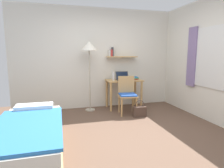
% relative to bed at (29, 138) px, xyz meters
% --- Properties ---
extents(ground_plane, '(5.28, 5.28, 0.00)m').
position_rel_bed_xyz_m(ground_plane, '(1.48, 0.21, -0.24)').
color(ground_plane, brown).
extents(wall_back, '(4.40, 0.27, 2.60)m').
position_rel_bed_xyz_m(wall_back, '(1.48, 2.23, 1.06)').
color(wall_back, silver).
rests_on(wall_back, ground_plane).
extents(wall_right, '(0.10, 4.40, 2.60)m').
position_rel_bed_xyz_m(wall_right, '(3.50, 0.24, 1.06)').
color(wall_right, silver).
rests_on(wall_right, ground_plane).
extents(bed, '(0.92, 1.92, 0.54)m').
position_rel_bed_xyz_m(bed, '(0.00, 0.00, 0.00)').
color(bed, tan).
rests_on(bed, ground_plane).
extents(desk, '(0.92, 0.53, 0.75)m').
position_rel_bed_xyz_m(desk, '(2.07, 1.91, 0.36)').
color(desk, tan).
rests_on(desk, ground_plane).
extents(desk_chair, '(0.47, 0.46, 0.89)m').
position_rel_bed_xyz_m(desk_chair, '(1.99, 1.42, 0.26)').
color(desk_chair, tan).
rests_on(desk_chair, ground_plane).
extents(standing_lamp, '(0.40, 0.40, 1.73)m').
position_rel_bed_xyz_m(standing_lamp, '(1.17, 1.92, 1.28)').
color(standing_lamp, '#B2A893').
rests_on(standing_lamp, ground_plane).
extents(laptop, '(0.34, 0.24, 0.21)m').
position_rel_bed_xyz_m(laptop, '(2.04, 1.92, 0.57)').
color(laptop, '#2D2D33').
rests_on(laptop, desk).
extents(water_bottle, '(0.06, 0.06, 0.21)m').
position_rel_bed_xyz_m(water_bottle, '(1.78, 1.88, 0.62)').
color(water_bottle, silver).
rests_on(water_bottle, desk).
extents(book_stack, '(0.20, 0.26, 0.07)m').
position_rel_bed_xyz_m(book_stack, '(2.36, 1.92, 0.55)').
color(book_stack, '#D13D38').
rests_on(book_stack, desk).
extents(handbag, '(0.30, 0.13, 0.39)m').
position_rel_bed_xyz_m(handbag, '(2.18, 1.12, -0.11)').
color(handbag, '#4C382D').
rests_on(handbag, ground_plane).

